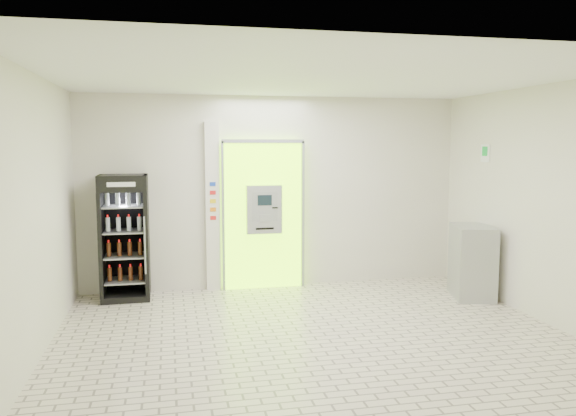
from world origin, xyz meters
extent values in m
plane|color=#C1B1A0|center=(0.00, 0.00, 0.00)|extent=(6.00, 6.00, 0.00)
plane|color=silver|center=(0.00, 2.50, 1.50)|extent=(6.00, 0.00, 6.00)
plane|color=silver|center=(0.00, -2.50, 1.50)|extent=(6.00, 0.00, 6.00)
plane|color=silver|center=(-3.00, 0.00, 1.50)|extent=(0.00, 5.00, 5.00)
plane|color=silver|center=(3.00, 0.00, 1.50)|extent=(0.00, 5.00, 5.00)
plane|color=white|center=(0.00, 0.00, 3.00)|extent=(6.00, 6.00, 0.00)
cube|color=#93FF07|center=(-0.20, 2.43, 1.15)|extent=(1.20, 0.12, 2.30)
cube|color=gray|center=(-0.20, 2.36, 2.30)|extent=(1.28, 0.04, 0.06)
cube|color=gray|center=(-0.83, 2.36, 1.15)|extent=(0.04, 0.04, 2.30)
cube|color=gray|center=(0.43, 2.36, 1.15)|extent=(0.04, 0.04, 2.30)
cube|color=black|center=(-0.10, 2.38, 0.50)|extent=(0.62, 0.01, 0.67)
cube|color=black|center=(-0.54, 2.38, 1.98)|extent=(0.22, 0.01, 0.18)
cube|color=#9D9FA4|center=(-0.20, 2.32, 1.25)|extent=(0.55, 0.12, 0.75)
cube|color=black|center=(-0.20, 2.25, 1.40)|extent=(0.22, 0.01, 0.16)
cube|color=gray|center=(-0.20, 2.25, 1.12)|extent=(0.16, 0.01, 0.12)
cube|color=black|center=(-0.04, 2.25, 1.28)|extent=(0.09, 0.01, 0.02)
cube|color=black|center=(-0.20, 2.25, 0.96)|extent=(0.28, 0.01, 0.03)
cube|color=silver|center=(-0.98, 2.45, 1.30)|extent=(0.22, 0.10, 2.60)
cube|color=#193FB2|center=(-0.98, 2.40, 1.65)|extent=(0.09, 0.01, 0.06)
cube|color=red|center=(-0.98, 2.40, 1.52)|extent=(0.09, 0.01, 0.06)
cube|color=yellow|center=(-0.98, 2.40, 1.39)|extent=(0.09, 0.01, 0.06)
cube|color=orange|center=(-0.98, 2.40, 1.26)|extent=(0.09, 0.01, 0.06)
cube|color=red|center=(-0.98, 2.40, 1.13)|extent=(0.09, 0.01, 0.06)
cube|color=black|center=(-2.28, 2.18, 0.91)|extent=(0.69, 0.63, 1.82)
cube|color=black|center=(-2.28, 2.47, 0.91)|extent=(0.68, 0.05, 1.82)
cube|color=red|center=(-2.28, 1.87, 1.70)|extent=(0.67, 0.02, 0.22)
cube|color=white|center=(-2.28, 1.87, 1.70)|extent=(0.38, 0.01, 0.06)
cube|color=black|center=(-2.28, 2.18, 0.05)|extent=(0.69, 0.63, 0.09)
cylinder|color=gray|center=(-1.98, 1.85, 0.84)|extent=(0.02, 0.02, 0.82)
cube|color=gray|center=(-2.28, 2.18, 0.27)|extent=(0.58, 0.54, 0.02)
cube|color=gray|center=(-2.28, 2.18, 0.64)|extent=(0.58, 0.54, 0.02)
cube|color=gray|center=(-2.28, 2.18, 1.00)|extent=(0.58, 0.54, 0.02)
cube|color=gray|center=(-2.28, 2.18, 1.36)|extent=(0.58, 0.54, 0.02)
cube|color=#9D9FA4|center=(2.72, 1.20, 0.53)|extent=(0.73, 0.91, 1.07)
cube|color=gray|center=(2.45, 1.20, 0.59)|extent=(0.22, 0.76, 0.01)
cube|color=white|center=(2.99, 1.40, 2.12)|extent=(0.02, 0.22, 0.26)
cube|color=#0C8529|center=(2.98, 1.40, 2.15)|extent=(0.00, 0.14, 0.14)
camera|label=1|loc=(-1.63, -6.18, 2.25)|focal=35.00mm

